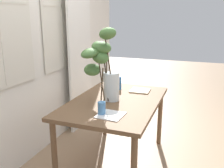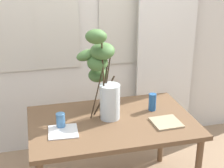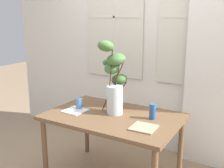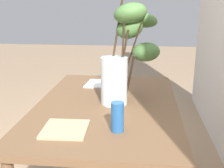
{
  "view_description": "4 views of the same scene",
  "coord_description": "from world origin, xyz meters",
  "px_view_note": "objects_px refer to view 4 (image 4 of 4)",
  "views": [
    {
      "loc": [
        -2.26,
        -0.8,
        1.55
      ],
      "look_at": [
        -0.02,
        0.03,
        0.9
      ],
      "focal_mm": 39.53,
      "sensor_mm": 36.0,
      "label": 1
    },
    {
      "loc": [
        -0.59,
        -2.31,
        1.96
      ],
      "look_at": [
        0.03,
        0.1,
        1.0
      ],
      "focal_mm": 53.37,
      "sensor_mm": 36.0,
      "label": 2
    },
    {
      "loc": [
        1.28,
        -2.2,
        1.66
      ],
      "look_at": [
        -0.06,
        0.08,
        1.02
      ],
      "focal_mm": 43.23,
      "sensor_mm": 36.0,
      "label": 3
    },
    {
      "loc": [
        1.64,
        0.21,
        1.34
      ],
      "look_at": [
        0.02,
        0.03,
        0.86
      ],
      "focal_mm": 45.53,
      "sensor_mm": 36.0,
      "label": 4
    }
  ],
  "objects_px": {
    "plate_square_left": "(101,84)",
    "plate_square_right": "(65,129)",
    "drinking_glass_blue_right": "(117,117)",
    "vase_with_branches": "(126,45)",
    "dining_table": "(107,114)",
    "drinking_glass_blue_left": "(111,77)"
  },
  "relations": [
    {
      "from": "plate_square_left",
      "to": "plate_square_right",
      "type": "distance_m",
      "value": 0.8
    },
    {
      "from": "plate_square_left",
      "to": "plate_square_right",
      "type": "height_order",
      "value": "plate_square_right"
    },
    {
      "from": "drinking_glass_blue_right",
      "to": "plate_square_left",
      "type": "xyz_separation_m",
      "value": [
        -0.78,
        -0.2,
        -0.07
      ]
    },
    {
      "from": "dining_table",
      "to": "drinking_glass_blue_right",
      "type": "height_order",
      "value": "drinking_glass_blue_right"
    },
    {
      "from": "vase_with_branches",
      "to": "drinking_glass_blue_left",
      "type": "height_order",
      "value": "vase_with_branches"
    },
    {
      "from": "vase_with_branches",
      "to": "drinking_glass_blue_left",
      "type": "relative_size",
      "value": 6.49
    },
    {
      "from": "vase_with_branches",
      "to": "plate_square_left",
      "type": "bearing_deg",
      "value": -149.43
    },
    {
      "from": "dining_table",
      "to": "drinking_glass_blue_left",
      "type": "height_order",
      "value": "drinking_glass_blue_left"
    },
    {
      "from": "dining_table",
      "to": "drinking_glass_blue_right",
      "type": "xyz_separation_m",
      "value": [
        0.38,
        0.1,
        0.15
      ]
    },
    {
      "from": "dining_table",
      "to": "drinking_glass_blue_left",
      "type": "distance_m",
      "value": 0.43
    },
    {
      "from": "plate_square_right",
      "to": "dining_table",
      "type": "bearing_deg",
      "value": 158.81
    },
    {
      "from": "vase_with_branches",
      "to": "dining_table",
      "type": "bearing_deg",
      "value": -63.7
    },
    {
      "from": "drinking_glass_blue_right",
      "to": "plate_square_right",
      "type": "xyz_separation_m",
      "value": [
        0.02,
        -0.25,
        -0.07
      ]
    },
    {
      "from": "drinking_glass_blue_left",
      "to": "drinking_glass_blue_right",
      "type": "relative_size",
      "value": 0.79
    },
    {
      "from": "vase_with_branches",
      "to": "plate_square_right",
      "type": "distance_m",
      "value": 0.63
    },
    {
      "from": "dining_table",
      "to": "plate_square_left",
      "type": "bearing_deg",
      "value": -166.44
    },
    {
      "from": "vase_with_branches",
      "to": "plate_square_left",
      "type": "distance_m",
      "value": 0.54
    },
    {
      "from": "plate_square_left",
      "to": "drinking_glass_blue_right",
      "type": "bearing_deg",
      "value": 14.05
    },
    {
      "from": "dining_table",
      "to": "drinking_glass_blue_right",
      "type": "distance_m",
      "value": 0.42
    },
    {
      "from": "drinking_glass_blue_right",
      "to": "plate_square_right",
      "type": "bearing_deg",
      "value": -84.95
    },
    {
      "from": "drinking_glass_blue_right",
      "to": "plate_square_right",
      "type": "height_order",
      "value": "drinking_glass_blue_right"
    },
    {
      "from": "plate_square_right",
      "to": "drinking_glass_blue_right",
      "type": "bearing_deg",
      "value": 95.05
    }
  ]
}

